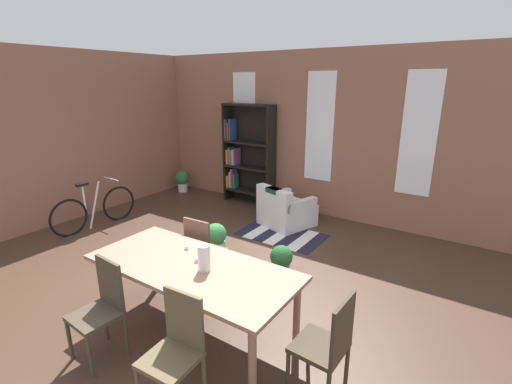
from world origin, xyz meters
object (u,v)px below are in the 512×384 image
(armchair_white, at_px, (285,211))
(potted_plant_corner, at_px, (281,260))
(dining_chair_far_left, at_px, (204,250))
(potted_plant_by_shelf, at_px, (182,180))
(bookshelf_tall, at_px, (246,154))
(dining_chair_head_right, at_px, (328,344))
(dining_chair_near_left, at_px, (102,306))
(vase_on_table, at_px, (204,258))
(potted_plant_window, at_px, (216,239))
(dining_table, at_px, (192,272))
(bicycle_second, at_px, (95,209))
(dining_chair_near_right, at_px, (176,347))

(armchair_white, xyz_separation_m, potted_plant_corner, (0.83, -1.59, -0.05))
(dining_chair_far_left, relative_size, potted_plant_by_shelf, 1.89)
(potted_plant_corner, bearing_deg, dining_chair_far_left, -129.42)
(bookshelf_tall, relative_size, potted_plant_by_shelf, 4.17)
(dining_chair_head_right, bearing_deg, dining_chair_near_left, -160.18)
(potted_plant_by_shelf, bearing_deg, vase_on_table, -42.48)
(dining_chair_near_left, distance_m, potted_plant_window, 2.22)
(dining_chair_near_left, height_order, potted_plant_window, dining_chair_near_left)
(armchair_white, bearing_deg, dining_chair_far_left, -85.81)
(dining_table, relative_size, dining_chair_far_left, 2.30)
(bookshelf_tall, height_order, armchair_white, bookshelf_tall)
(dining_table, bearing_deg, bookshelf_tall, 118.15)
(vase_on_table, xyz_separation_m, armchair_white, (-0.83, 3.09, -0.62))
(dining_chair_head_right, distance_m, bookshelf_tall, 5.19)
(dining_table, bearing_deg, vase_on_table, -0.00)
(vase_on_table, height_order, bicycle_second, vase_on_table)
(potted_plant_by_shelf, xyz_separation_m, potted_plant_corner, (3.91, -2.07, -0.06))
(dining_chair_head_right, relative_size, potted_plant_window, 1.86)
(vase_on_table, distance_m, potted_plant_corner, 1.65)
(potted_plant_window, bearing_deg, dining_table, -57.53)
(vase_on_table, bearing_deg, dining_chair_near_right, -66.06)
(potted_plant_window, bearing_deg, potted_plant_by_shelf, 142.91)
(potted_plant_by_shelf, bearing_deg, potted_plant_window, -37.09)
(dining_chair_head_right, xyz_separation_m, bicycle_second, (-4.92, 1.14, -0.18))
(bookshelf_tall, xyz_separation_m, potted_plant_by_shelf, (-1.71, -0.21, -0.77))
(bicycle_second, bearing_deg, dining_chair_near_right, -24.98)
(bookshelf_tall, bearing_deg, vase_on_table, -59.86)
(dining_chair_near_left, relative_size, bookshelf_tall, 0.45)
(bicycle_second, bearing_deg, dining_chair_far_left, -8.15)
(dining_chair_far_left, distance_m, bookshelf_tall, 3.50)
(dining_chair_near_right, distance_m, bicycle_second, 4.36)
(potted_plant_corner, bearing_deg, dining_chair_head_right, -49.49)
(dining_chair_far_left, relative_size, potted_plant_window, 1.86)
(dining_chair_far_left, bearing_deg, potted_plant_by_shelf, 138.52)
(dining_chair_head_right, height_order, dining_chair_far_left, same)
(potted_plant_corner, bearing_deg, armchair_white, 117.75)
(dining_table, xyz_separation_m, dining_chair_near_left, (-0.49, -0.71, -0.18))
(dining_chair_head_right, bearing_deg, armchair_white, 124.46)
(dining_chair_near_right, height_order, bookshelf_tall, bookshelf_tall)
(dining_chair_near_right, xyz_separation_m, dining_chair_far_left, (-0.97, 1.41, 0.00))
(dining_table, height_order, bookshelf_tall, bookshelf_tall)
(dining_chair_near_left, relative_size, potted_plant_window, 1.86)
(dining_chair_far_left, bearing_deg, potted_plant_window, 120.40)
(dining_table, xyz_separation_m, bookshelf_tall, (-2.03, 3.80, 0.36))
(dining_chair_near_left, bearing_deg, bookshelf_tall, 108.94)
(dining_table, height_order, dining_chair_far_left, dining_chair_far_left)
(dining_chair_near_right, relative_size, potted_plant_corner, 2.25)
(bicycle_second, bearing_deg, bookshelf_tall, 61.78)
(dining_chair_near_left, height_order, armchair_white, dining_chair_near_left)
(vase_on_table, xyz_separation_m, potted_plant_corner, (-0.00, 1.51, -0.68))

